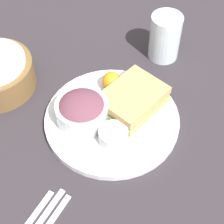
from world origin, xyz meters
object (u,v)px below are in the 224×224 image
salad_bowl (82,110)px  dressing_cup (113,136)px  sandwich (133,100)px  plate (112,119)px  drink_glass (165,37)px

salad_bowl → dressing_cup: size_ratio=1.83×
salad_bowl → dressing_cup: 0.10m
dressing_cup → sandwich: bearing=29.6°
plate → drink_glass: size_ratio=2.50×
plate → drink_glass: drink_glass is taller
plate → sandwich: 0.07m
sandwich → drink_glass: 0.22m
drink_glass → dressing_cup: bearing=-149.7°
salad_bowl → drink_glass: 0.32m
drink_glass → salad_bowl: bearing=-166.3°
salad_bowl → dressing_cup: salad_bowl is taller
plate → dressing_cup: size_ratio=4.78×
dressing_cup → drink_glass: bearing=30.3°
sandwich → drink_glass: size_ratio=1.32×
sandwich → salad_bowl: size_ratio=1.38×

